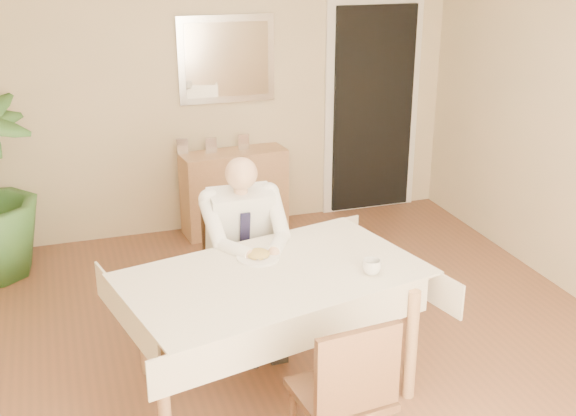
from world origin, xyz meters
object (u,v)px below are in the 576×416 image
object	(u,v)px
chair_far	(236,251)
chair_near	(347,391)
seated_man	(247,243)
sideboard	(235,191)
dining_table	(274,286)
coffee_mug	(372,267)

from	to	relation	value
chair_far	chair_near	bearing A→B (deg)	-88.42
chair_far	seated_man	distance (m)	0.34
seated_man	sideboard	distance (m)	1.92
chair_near	sideboard	xyz separation A→B (m)	(0.29, 3.33, -0.14)
dining_table	sideboard	xyz separation A→B (m)	(0.38, 2.45, -0.29)
seated_man	chair_near	bearing A→B (deg)	-86.23
dining_table	chair_far	distance (m)	0.90
seated_man	sideboard	world-z (taller)	seated_man
coffee_mug	sideboard	bearing A→B (deg)	93.19
dining_table	seated_man	bearing A→B (deg)	77.07
chair_near	coffee_mug	distance (m)	0.87
chair_far	coffee_mug	size ratio (longest dim) A/B	8.23
chair_far	sideboard	distance (m)	1.62
dining_table	sideboard	bearing A→B (deg)	68.15
dining_table	chair_far	xyz separation A→B (m)	(-0.00, 0.88, -0.16)
dining_table	chair_far	bearing A→B (deg)	77.07
chair_near	coffee_mug	bearing A→B (deg)	52.93
chair_near	sideboard	bearing A→B (deg)	79.89
dining_table	coffee_mug	distance (m)	0.58
coffee_mug	chair_near	bearing A→B (deg)	-121.88
sideboard	seated_man	bearing A→B (deg)	-107.57
chair_far	sideboard	xyz separation A→B (m)	(0.38, 1.57, -0.13)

